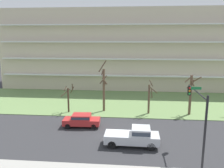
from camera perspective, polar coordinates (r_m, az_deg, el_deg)
name	(u,v)px	position (r m, az deg, el deg)	size (l,w,h in m)	color
ground	(122,137)	(25.75, 2.45, -12.96)	(160.00, 160.00, 0.00)	#2D2D30
grass_lawn_strip	(126,102)	(38.93, 3.46, -4.45)	(80.00, 16.00, 0.08)	#66844C
apartment_building	(128,49)	(52.16, 4.08, 8.69)	(53.10, 14.23, 16.52)	beige
tree_far_left	(69,98)	(33.61, -10.74, -3.36)	(2.11, 1.66, 4.38)	#4C3828
tree_left	(104,88)	(33.31, -2.06, -0.97)	(1.42, 1.43, 7.48)	brown
tree_center	(149,98)	(32.71, 9.30, -3.36)	(1.33, 1.54, 5.03)	brown
tree_right	(191,93)	(33.58, 18.98, -2.02)	(2.16, 1.77, 5.64)	brown
pickup_silver_near_left	(134,136)	(23.49, 5.54, -12.77)	(5.43, 2.09, 1.95)	#B7BABF
sedan_red_center_left	(82,120)	(28.37, -7.56, -8.82)	(4.48, 2.01, 1.57)	#B22828
traffic_signal_mast	(198,113)	(20.58, 20.68, -6.76)	(0.90, 5.90, 6.46)	black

